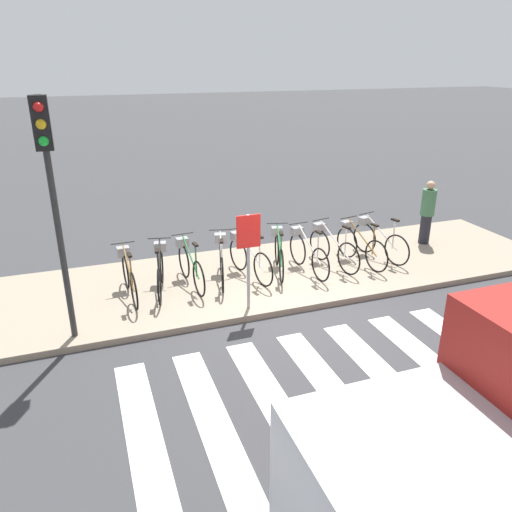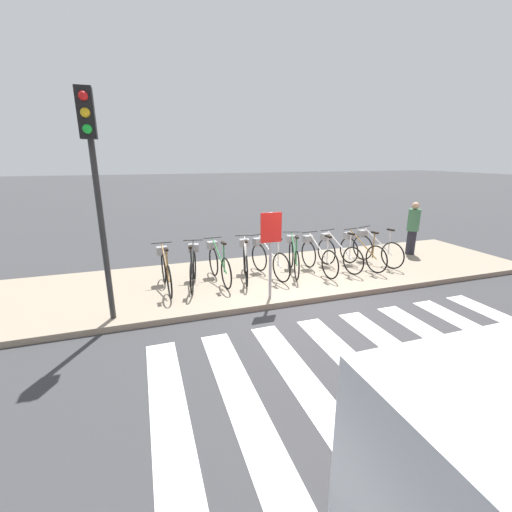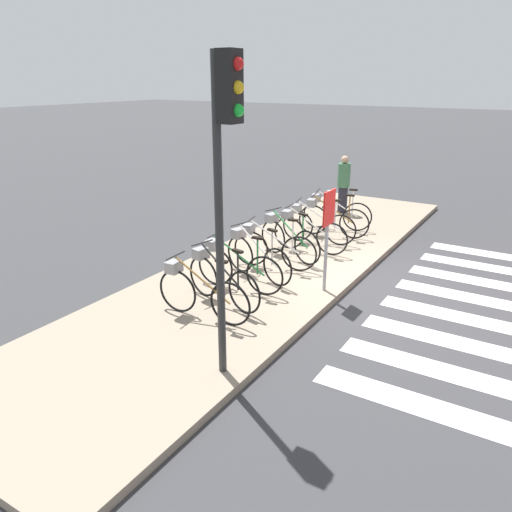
{
  "view_description": "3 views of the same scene",
  "coord_description": "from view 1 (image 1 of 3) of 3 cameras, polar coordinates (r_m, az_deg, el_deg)",
  "views": [
    {
      "loc": [
        -3.51,
        -7.54,
        4.48
      ],
      "look_at": [
        -0.58,
        0.61,
        1.01
      ],
      "focal_mm": 35.0,
      "sensor_mm": 36.0,
      "label": 1
    },
    {
      "loc": [
        -3.25,
        -5.94,
        2.98
      ],
      "look_at": [
        -1.06,
        0.56,
        0.99
      ],
      "focal_mm": 24.0,
      "sensor_mm": 36.0,
      "label": 2
    },
    {
      "loc": [
        -8.47,
        -2.95,
        3.72
      ],
      "look_at": [
        -1.3,
        1.45,
        0.69
      ],
      "focal_mm": 35.0,
      "sensor_mm": 36.0,
      "label": 3
    }
  ],
  "objects": [
    {
      "name": "ground_plane",
      "position": [
        9.45,
        4.6,
        -6.55
      ],
      "size": [
        120.0,
        120.0,
        0.0
      ],
      "primitive_type": "plane",
      "color": "#38383A"
    },
    {
      "name": "parked_bicycle_5",
      "position": [
        10.74,
        2.61,
        0.49
      ],
      "size": [
        0.62,
        1.65,
        1.05
      ],
      "color": "black",
      "rests_on": "sidewalk"
    },
    {
      "name": "parked_bicycle_0",
      "position": [
        9.92,
        -14.37,
        -2.07
      ],
      "size": [
        0.46,
        1.71,
        1.05
      ],
      "color": "black",
      "rests_on": "sidewalk"
    },
    {
      "name": "parked_bicycle_6",
      "position": [
        10.82,
        5.82,
        0.56
      ],
      "size": [
        0.46,
        1.7,
        1.05
      ],
      "color": "black",
      "rests_on": "sidewalk"
    },
    {
      "name": "sign_post",
      "position": [
        8.84,
        -0.87,
        1.17
      ],
      "size": [
        0.44,
        0.07,
        1.81
      ],
      "color": "#99999E",
      "rests_on": "sidewalk"
    },
    {
      "name": "parked_bicycle_1",
      "position": [
        10.01,
        -10.88,
        -1.53
      ],
      "size": [
        0.53,
        1.68,
        1.05
      ],
      "color": "black",
      "rests_on": "sidewalk"
    },
    {
      "name": "parked_bicycle_8",
      "position": [
        11.41,
        11.67,
        1.36
      ],
      "size": [
        0.48,
        1.69,
        1.05
      ],
      "color": "black",
      "rests_on": "sidewalk"
    },
    {
      "name": "pedestrian",
      "position": [
        13.0,
        19.0,
        4.87
      ],
      "size": [
        0.34,
        0.34,
        1.58
      ],
      "color": "#23232D",
      "rests_on": "sidewalk"
    },
    {
      "name": "sidewalk",
      "position": [
        10.82,
        0.96,
        -2.26
      ],
      "size": [
        13.38,
        3.39,
        0.12
      ],
      "color": "gray",
      "rests_on": "ground_plane"
    },
    {
      "name": "parked_bicycle_9",
      "position": [
        11.83,
        13.73,
        1.92
      ],
      "size": [
        0.58,
        1.66,
        1.05
      ],
      "color": "black",
      "rests_on": "sidewalk"
    },
    {
      "name": "parked_bicycle_7",
      "position": [
        11.16,
        8.59,
        1.11
      ],
      "size": [
        0.52,
        1.68,
        1.05
      ],
      "color": "black",
      "rests_on": "sidewalk"
    },
    {
      "name": "parked_bicycle_3",
      "position": [
        10.34,
        -3.98,
        -0.41
      ],
      "size": [
        0.57,
        1.66,
        1.05
      ],
      "color": "black",
      "rests_on": "sidewalk"
    },
    {
      "name": "parked_bicycle_4",
      "position": [
        10.49,
        -0.92,
        -0.01
      ],
      "size": [
        0.54,
        1.67,
        1.05
      ],
      "color": "black",
      "rests_on": "sidewalk"
    },
    {
      "name": "parked_bicycle_2",
      "position": [
        10.19,
        -7.6,
        -0.88
      ],
      "size": [
        0.46,
        1.7,
        1.05
      ],
      "color": "black",
      "rests_on": "sidewalk"
    },
    {
      "name": "traffic_light",
      "position": [
        7.96,
        -22.54,
        8.66
      ],
      "size": [
        0.24,
        0.4,
        3.87
      ],
      "color": "#2D2D2D",
      "rests_on": "sidewalk"
    }
  ]
}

